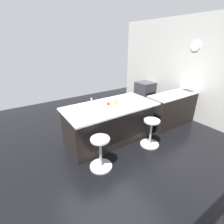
# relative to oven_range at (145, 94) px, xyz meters

# --- Properties ---
(ground_plane) EXTENTS (7.68, 7.68, 0.00)m
(ground_plane) POSITION_rel_oven_range_xyz_m (2.60, 1.46, -0.44)
(ground_plane) COLOR black
(interior_partition_left) EXTENTS (0.15, 5.84, 2.96)m
(interior_partition_left) POSITION_rel_oven_range_xyz_m (-0.35, 1.46, 1.04)
(interior_partition_left) COLOR beige
(interior_partition_left) RESTS_ON ground_plane
(sink_cabinet) EXTENTS (2.46, 0.60, 1.19)m
(sink_cabinet) POSITION_rel_oven_range_xyz_m (-0.00, 1.58, 0.02)
(sink_cabinet) COLOR black
(sink_cabinet) RESTS_ON ground_plane
(oven_range) EXTENTS (0.60, 0.61, 0.88)m
(oven_range) POSITION_rel_oven_range_xyz_m (0.00, 0.00, 0.00)
(oven_range) COLOR #38383D
(oven_range) RESTS_ON ground_plane
(kitchen_island) EXTENTS (2.13, 1.06, 0.94)m
(kitchen_island) POSITION_rel_oven_range_xyz_m (2.47, 1.34, 0.04)
(kitchen_island) COLOR black
(kitchen_island) RESTS_ON ground_plane
(stool_by_window) EXTENTS (0.44, 0.44, 0.66)m
(stool_by_window) POSITION_rel_oven_range_xyz_m (1.80, 2.05, -0.13)
(stool_by_window) COLOR #B7B7BC
(stool_by_window) RESTS_ON ground_plane
(stool_middle) EXTENTS (0.44, 0.44, 0.66)m
(stool_middle) POSITION_rel_oven_range_xyz_m (3.14, 2.05, -0.13)
(stool_middle) COLOR #B7B7BC
(stool_middle) RESTS_ON ground_plane
(cutting_board) EXTENTS (0.36, 0.24, 0.02)m
(cutting_board) POSITION_rel_oven_range_xyz_m (2.43, 1.37, 0.51)
(cutting_board) COLOR tan
(cutting_board) RESTS_ON kitchen_island
(apple_red) EXTENTS (0.07, 0.07, 0.07)m
(apple_red) POSITION_rel_oven_range_xyz_m (2.52, 1.37, 0.56)
(apple_red) COLOR red
(apple_red) RESTS_ON cutting_board
(apple_yellow) EXTENTS (0.09, 0.09, 0.09)m
(apple_yellow) POSITION_rel_oven_range_xyz_m (2.32, 1.36, 0.56)
(apple_yellow) COLOR gold
(apple_yellow) RESTS_ON cutting_board
(water_bottle) EXTENTS (0.06, 0.06, 0.31)m
(water_bottle) POSITION_rel_oven_range_xyz_m (3.01, 1.50, 0.62)
(water_bottle) COLOR silver
(water_bottle) RESTS_ON kitchen_island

